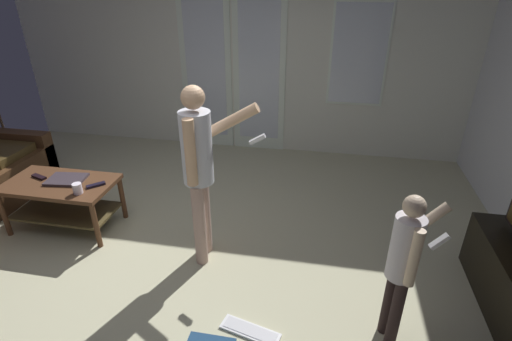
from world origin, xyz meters
The scene contains 10 objects.
ground_plane centered at (0.00, 0.00, -0.01)m, with size 6.28×5.47×0.02m, color #BDB995.
wall_back_with_doors centered at (0.03, 2.70, 1.41)m, with size 6.28×0.09×2.90m.
coffee_table centered at (-1.19, 0.35, 0.37)m, with size 1.04×0.57×0.50m.
person_adult centered at (0.31, 0.17, 0.94)m, with size 0.64×0.45×1.57m.
person_child centered at (1.83, -0.45, 0.69)m, with size 0.40×0.37×1.16m.
loose_keyboard centered at (0.87, -0.59, 0.01)m, with size 0.46×0.23×0.02m.
laptop_closed centered at (-1.14, 0.40, 0.52)m, with size 0.35×0.25×0.02m, color #3D333A.
cup_near_edge centered at (-0.88, 0.20, 0.55)m, with size 0.08×0.08×0.10m, color white.
tv_remote_black centered at (-0.80, 0.35, 0.52)m, with size 0.17×0.05×0.02m, color black.
dvd_remote_slim centered at (-1.44, 0.40, 0.52)m, with size 0.17×0.05×0.02m, color black.
Camera 1 is at (1.28, -2.48, 2.29)m, focal length 27.11 mm.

